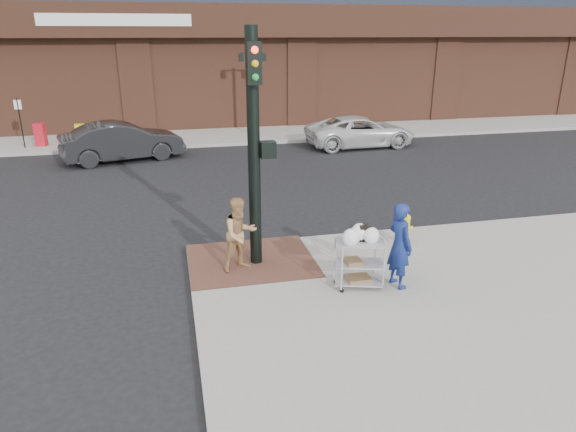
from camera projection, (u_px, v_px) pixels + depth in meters
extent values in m
plane|color=black|center=(286.00, 281.00, 10.95)|extent=(220.00, 220.00, 0.00)
cube|color=gray|center=(346.00, 95.00, 42.91)|extent=(65.00, 36.00, 0.15)
cube|color=brown|center=(251.00, 260.00, 11.59)|extent=(2.80, 2.40, 0.01)
cylinder|color=black|center=(253.00, 94.00, 25.31)|extent=(0.16, 0.16, 4.00)
cube|color=black|center=(252.00, 53.00, 24.67)|extent=(1.20, 0.06, 0.06)
cube|color=black|center=(241.00, 58.00, 24.62)|extent=(0.22, 0.22, 0.35)
cube|color=black|center=(264.00, 57.00, 24.85)|extent=(0.22, 0.22, 0.35)
cylinder|color=black|center=(21.00, 123.00, 22.46)|extent=(0.05, 0.05, 2.20)
cylinder|color=black|center=(254.00, 153.00, 10.68)|extent=(0.26, 0.26, 5.00)
cube|color=black|center=(268.00, 149.00, 10.72)|extent=(0.32, 0.28, 0.34)
cube|color=#FF260C|center=(275.00, 149.00, 10.76)|extent=(0.02, 0.18, 0.22)
cube|color=black|center=(254.00, 63.00, 9.81)|extent=(0.28, 0.18, 0.80)
imported|color=navy|center=(400.00, 245.00, 10.17)|extent=(0.55, 0.72, 1.76)
imported|color=#AC8251|center=(240.00, 234.00, 10.91)|extent=(0.96, 0.86, 1.62)
imported|color=black|center=(122.00, 141.00, 20.96)|extent=(5.11, 2.90, 1.59)
imported|color=silver|center=(360.00, 132.00, 23.59)|extent=(5.10, 2.51, 1.39)
cube|color=#959499|center=(360.00, 243.00, 10.12)|extent=(1.05, 0.77, 0.03)
cube|color=#959499|center=(359.00, 263.00, 10.27)|extent=(1.05, 0.77, 0.03)
cube|color=#959499|center=(358.00, 281.00, 10.40)|extent=(1.05, 0.77, 0.03)
cube|color=black|center=(364.00, 233.00, 10.13)|extent=(0.23, 0.15, 0.33)
cube|color=brown|center=(353.00, 261.00, 10.22)|extent=(0.31, 0.36, 0.08)
cube|color=brown|center=(358.00, 278.00, 10.38)|extent=(0.48, 0.38, 0.07)
cylinder|color=gold|center=(405.00, 242.00, 12.48)|extent=(0.25, 0.25, 0.07)
cylinder|color=gold|center=(406.00, 230.00, 12.37)|extent=(0.18, 0.18, 0.56)
sphere|color=gold|center=(407.00, 218.00, 12.27)|extent=(0.20, 0.20, 0.20)
cylinder|color=gold|center=(406.00, 228.00, 12.36)|extent=(0.36, 0.08, 0.08)
cube|color=red|center=(40.00, 134.00, 23.08)|extent=(0.49, 0.46, 1.03)
cube|color=#CDC916|center=(81.00, 135.00, 23.12)|extent=(0.44, 0.40, 0.97)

